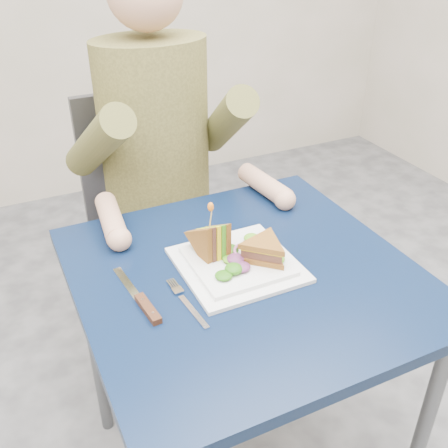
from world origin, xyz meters
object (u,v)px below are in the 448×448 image
chair (152,207)px  plate (237,263)px  sandwich_upright (211,242)px  fork (188,304)px  knife (144,304)px  sandwich_flat (264,250)px  table (245,298)px  diner (155,114)px

chair → plate: 0.71m
plate → sandwich_upright: size_ratio=1.94×
fork → knife: 0.09m
chair → sandwich_upright: bearing=-94.9°
chair → plate: size_ratio=3.58×
sandwich_flat → fork: bearing=-166.0°
chair → sandwich_upright: 0.68m
table → sandwich_flat: 0.13m
diner → fork: size_ratio=4.15×
plate → fork: size_ratio=1.45×
knife → chair: bearing=71.0°
diner → plate: (-0.01, -0.56, -0.18)m
fork → chair: bearing=77.7°
sandwich_upright → knife: 0.22m
chair → sandwich_flat: (0.05, -0.70, 0.23)m
knife → fork: bearing=-23.1°
diner → sandwich_upright: (-0.05, -0.52, -0.13)m
sandwich_upright → diner: bearing=84.0°
diner → knife: 0.68m
table → diner: 0.65m
fork → plate: bearing=26.6°
chair → diner: (-0.00, -0.11, 0.37)m
diner → fork: 0.69m
sandwich_flat → sandwich_upright: size_ratio=1.30×
chair → knife: bearing=-109.0°
table → plate: size_ratio=2.88×
diner → fork: bearing=-104.3°
sandwich_flat → knife: size_ratio=0.79×
table → fork: size_ratio=4.18×
diner → sandwich_upright: size_ratio=5.55×
fork → table: bearing=17.8°
sandwich_flat → knife: sandwich_flat is taller
sandwich_flat → fork: size_ratio=0.97×
diner → knife: diner is taller
chair → knife: 0.78m
sandwich_flat → sandwich_upright: sandwich_upright is taller
table → sandwich_flat: (0.05, -0.00, 0.12)m
sandwich_flat → fork: sandwich_flat is taller
chair → knife: size_ratio=4.20×
diner → fork: (-0.16, -0.64, -0.18)m
chair → plate: (-0.01, -0.68, 0.20)m
chair → plate: chair is taller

